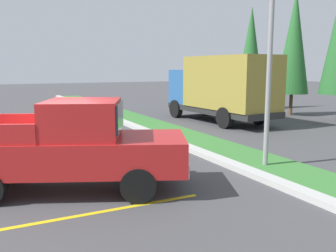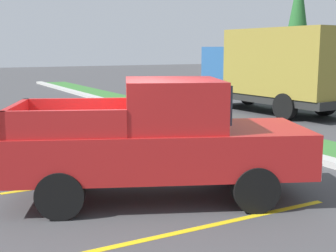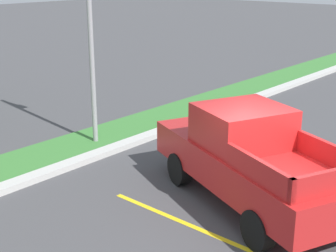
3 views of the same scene
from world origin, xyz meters
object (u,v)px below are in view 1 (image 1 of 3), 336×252
object	(u,v)px
pickup_truck_main	(73,147)
cypress_tree_left_inner	(294,43)
cargo_truck_distant	(222,87)
cypress_tree_leftmost	(251,50)
street_light	(266,30)

from	to	relation	value
pickup_truck_main	cypress_tree_left_inner	world-z (taller)	cypress_tree_left_inner
cargo_truck_distant	cypress_tree_leftmost	world-z (taller)	cypress_tree_leftmost
cargo_truck_distant	cypress_tree_left_inner	distance (m)	5.87
pickup_truck_main	cargo_truck_distant	world-z (taller)	cargo_truck_distant
cypress_tree_leftmost	cargo_truck_distant	bearing A→B (deg)	-51.02
cypress_tree_leftmost	cypress_tree_left_inner	distance (m)	3.74
cypress_tree_leftmost	cypress_tree_left_inner	xyz separation A→B (m)	(3.73, 0.13, 0.23)
pickup_truck_main	cypress_tree_leftmost	world-z (taller)	cypress_tree_leftmost
pickup_truck_main	cypress_tree_leftmost	bearing A→B (deg)	128.91
street_light	cypress_tree_left_inner	size ratio (longest dim) A/B	0.91
cargo_truck_distant	street_light	xyz separation A→B (m)	(7.79, -4.00, 1.98)
street_light	cypress_tree_left_inner	distance (m)	12.48
cypress_tree_left_inner	street_light	bearing A→B (deg)	-48.46
cargo_truck_distant	cypress_tree_left_inner	size ratio (longest dim) A/B	0.96
cargo_truck_distant	cypress_tree_leftmost	xyz separation A→B (m)	(-4.21, 5.20, 2.18)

